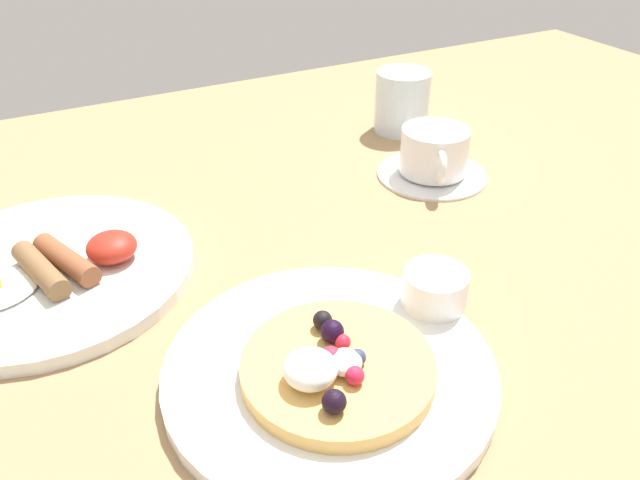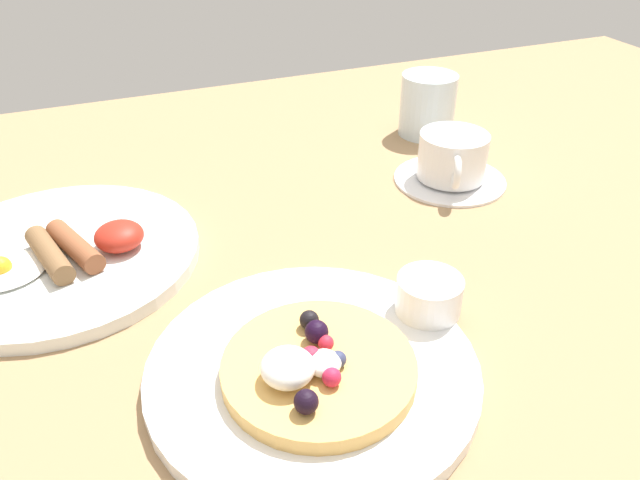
# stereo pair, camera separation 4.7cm
# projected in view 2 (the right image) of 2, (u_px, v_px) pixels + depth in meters

# --- Properties ---
(ground_plane) EXTENTS (1.87, 1.10, 0.03)m
(ground_plane) POSITION_uv_depth(u_px,v_px,m) (262.00, 294.00, 0.59)
(ground_plane) COLOR #9F7B55
(pancake_plate) EXTENTS (0.26, 0.26, 0.01)m
(pancake_plate) POSITION_uv_depth(u_px,v_px,m) (315.00, 370.00, 0.48)
(pancake_plate) COLOR white
(pancake_plate) RESTS_ON ground_plane
(pancake_with_berries) EXTENTS (0.15, 0.15, 0.04)m
(pancake_with_berries) POSITION_uv_depth(u_px,v_px,m) (313.00, 368.00, 0.46)
(pancake_with_berries) COLOR #E2AD5A
(pancake_with_berries) RESTS_ON pancake_plate
(syrup_ramekin) EXTENTS (0.06, 0.06, 0.03)m
(syrup_ramekin) POSITION_uv_depth(u_px,v_px,m) (429.00, 295.00, 0.52)
(syrup_ramekin) COLOR white
(syrup_ramekin) RESTS_ON pancake_plate
(breakfast_plate) EXTENTS (0.27, 0.27, 0.01)m
(breakfast_plate) POSITION_uv_depth(u_px,v_px,m) (60.00, 256.00, 0.61)
(breakfast_plate) COLOR white
(breakfast_plate) RESTS_ON ground_plane
(fried_breakfast) EXTENTS (0.17, 0.09, 0.03)m
(fried_breakfast) POSITION_uv_depth(u_px,v_px,m) (68.00, 250.00, 0.59)
(fried_breakfast) COLOR brown
(fried_breakfast) RESTS_ON breakfast_plate
(coffee_saucer) EXTENTS (0.13, 0.13, 0.01)m
(coffee_saucer) POSITION_uv_depth(u_px,v_px,m) (450.00, 178.00, 0.75)
(coffee_saucer) COLOR white
(coffee_saucer) RESTS_ON ground_plane
(coffee_cup) EXTENTS (0.08, 0.10, 0.05)m
(coffee_cup) POSITION_uv_depth(u_px,v_px,m) (453.00, 155.00, 0.74)
(coffee_cup) COLOR white
(coffee_cup) RESTS_ON coffee_saucer
(water_glass) EXTENTS (0.08, 0.08, 0.08)m
(water_glass) POSITION_uv_depth(u_px,v_px,m) (428.00, 105.00, 0.85)
(water_glass) COLOR silver
(water_glass) RESTS_ON ground_plane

